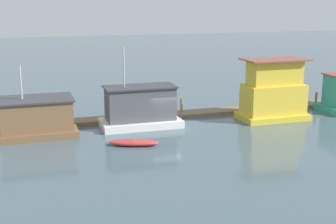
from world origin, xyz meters
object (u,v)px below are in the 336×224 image
(houseboat_yellow, at_px, (274,93))
(mooring_post_near_left, at_px, (169,109))
(mooring_post_near_right, at_px, (181,109))
(dinghy_red, at_px, (134,143))
(houseboat_white, at_px, (140,108))
(mooring_post_far_left, at_px, (316,101))
(houseboat_brown, at_px, (37,118))

(houseboat_yellow, distance_m, mooring_post_near_left, 9.05)
(mooring_post_near_right, distance_m, mooring_post_near_left, 1.13)
(dinghy_red, xyz_separation_m, mooring_post_near_left, (4.50, 6.10, 0.77))
(houseboat_white, distance_m, mooring_post_near_right, 4.11)
(mooring_post_near_left, bearing_deg, mooring_post_far_left, 0.00)
(houseboat_yellow, distance_m, mooring_post_far_left, 6.47)
(houseboat_yellow, distance_m, dinghy_red, 13.87)
(houseboat_brown, relative_size, dinghy_red, 1.60)
(mooring_post_far_left, xyz_separation_m, mooring_post_near_right, (-13.42, 0.00, 0.15))
(houseboat_brown, xyz_separation_m, houseboat_yellow, (19.54, -0.98, 0.92))
(mooring_post_far_left, bearing_deg, houseboat_yellow, -158.96)
(houseboat_white, bearing_deg, houseboat_brown, -179.03)
(houseboat_brown, xyz_separation_m, mooring_post_near_left, (10.87, 1.28, -0.37))
(dinghy_red, xyz_separation_m, mooring_post_near_right, (5.63, 6.10, 0.70))
(houseboat_brown, relative_size, houseboat_white, 0.90)
(dinghy_red, relative_size, mooring_post_near_left, 1.84)
(mooring_post_near_right, bearing_deg, houseboat_yellow, -16.68)
(houseboat_yellow, relative_size, mooring_post_far_left, 3.72)
(houseboat_white, bearing_deg, dinghy_red, -109.21)
(houseboat_white, relative_size, dinghy_red, 1.77)
(houseboat_brown, bearing_deg, mooring_post_far_left, 2.88)
(houseboat_yellow, xyz_separation_m, mooring_post_near_left, (-8.67, 2.26, -1.29))
(houseboat_brown, relative_size, mooring_post_near_left, 2.93)
(mooring_post_near_right, bearing_deg, mooring_post_far_left, 0.00)
(houseboat_white, height_order, mooring_post_near_left, houseboat_white)
(mooring_post_near_left, bearing_deg, houseboat_yellow, -14.61)
(dinghy_red, height_order, mooring_post_near_right, mooring_post_near_right)
(dinghy_red, relative_size, mooring_post_near_right, 1.98)
(houseboat_yellow, height_order, mooring_post_near_right, houseboat_yellow)
(houseboat_white, height_order, houseboat_yellow, houseboat_white)
(houseboat_brown, distance_m, dinghy_red, 8.07)
(mooring_post_near_left, bearing_deg, houseboat_brown, -173.28)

